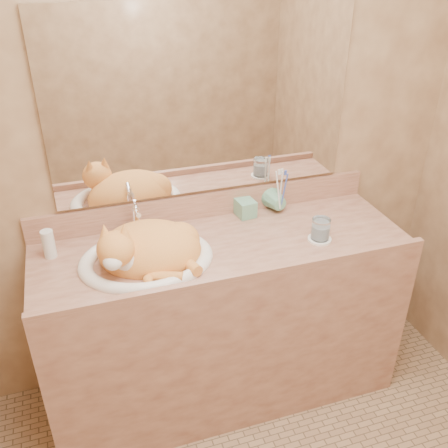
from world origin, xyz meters
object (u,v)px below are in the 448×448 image
object	(u,v)px
cat	(146,247)
water_glass	(321,229)
toothbrush_cup	(280,206)
vanity_counter	(224,321)
soap_dispenser	(250,203)
sink_basin	(145,243)

from	to	relation	value
cat	water_glass	world-z (taller)	cat
toothbrush_cup	vanity_counter	bearing A→B (deg)	-153.38
soap_dispenser	vanity_counter	bearing A→B (deg)	-144.78
sink_basin	water_glass	bearing A→B (deg)	-9.40
vanity_counter	sink_basin	xyz separation A→B (m)	(-0.33, -0.02, 0.51)
vanity_counter	soap_dispenser	distance (m)	0.57
soap_dispenser	toothbrush_cup	distance (m)	0.16
vanity_counter	water_glass	bearing A→B (deg)	-13.00
soap_dispenser	toothbrush_cup	bearing A→B (deg)	-6.61
cat	water_glass	bearing A→B (deg)	7.00
cat	sink_basin	bearing A→B (deg)	107.31
sink_basin	soap_dispenser	size ratio (longest dim) A/B	2.96
cat	soap_dispenser	bearing A→B (deg)	32.70
sink_basin	water_glass	world-z (taller)	sink_basin
toothbrush_cup	water_glass	bearing A→B (deg)	-74.62
vanity_counter	soap_dispenser	size ratio (longest dim) A/B	8.93
soap_dispenser	water_glass	bearing A→B (deg)	-56.39
water_glass	sink_basin	bearing A→B (deg)	174.30
vanity_counter	water_glass	xyz separation A→B (m)	(0.41, -0.09, 0.48)
sink_basin	soap_dispenser	bearing A→B (deg)	16.14
toothbrush_cup	soap_dispenser	bearing A→B (deg)	-179.46
cat	toothbrush_cup	world-z (taller)	cat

